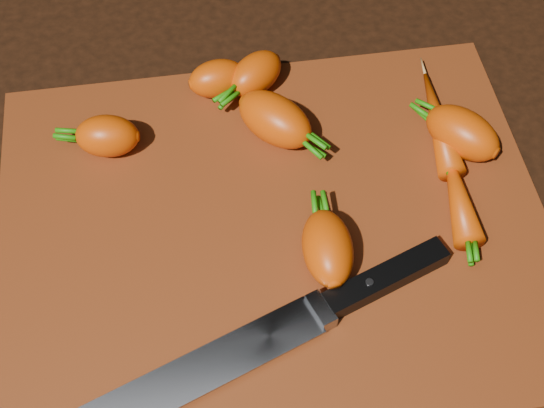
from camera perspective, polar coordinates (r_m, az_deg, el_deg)
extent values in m
cube|color=black|center=(0.70, 0.12, -2.27)|extent=(2.00, 2.00, 0.01)
cube|color=#672A0E|center=(0.70, 0.12, -1.79)|extent=(0.50, 0.40, 0.01)
ellipsoid|color=#C74409|center=(0.74, -12.30, 5.02)|extent=(0.07, 0.05, 0.04)
ellipsoid|color=#C74409|center=(0.73, 0.23, 6.39)|extent=(0.09, 0.09, 0.05)
ellipsoid|color=#C74409|center=(0.65, 4.21, -3.33)|extent=(0.05, 0.08, 0.04)
ellipsoid|color=#C74409|center=(0.78, -1.23, 9.78)|extent=(0.07, 0.07, 0.04)
ellipsoid|color=#C74409|center=(0.78, -4.14, 9.41)|extent=(0.06, 0.05, 0.04)
ellipsoid|color=#C74409|center=(0.75, 14.14, 5.22)|extent=(0.08, 0.09, 0.05)
ellipsoid|color=#C74409|center=(0.76, 12.40, 6.07)|extent=(0.03, 0.13, 0.03)
ellipsoid|color=#C74409|center=(0.71, 13.77, 0.87)|extent=(0.04, 0.11, 0.03)
cube|color=gray|center=(0.62, -4.70, -12.13)|extent=(0.02, 0.03, 0.02)
cube|color=black|center=(0.63, 0.67, -9.55)|extent=(0.12, 0.06, 0.02)
cylinder|color=#B2B2B7|center=(0.62, -0.78, -9.94)|extent=(0.01, 0.01, 0.00)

